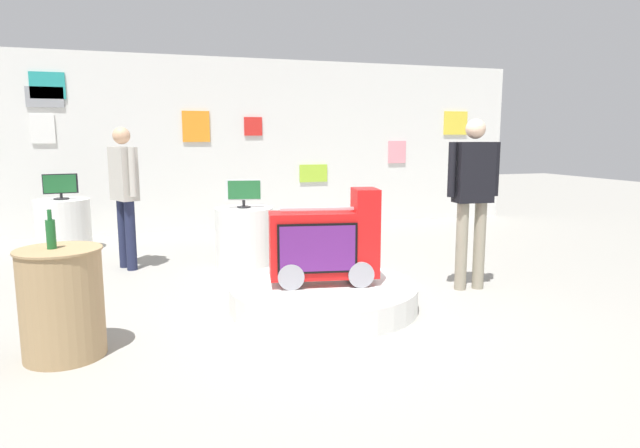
% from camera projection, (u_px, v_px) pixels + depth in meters
% --- Properties ---
extents(ground_plane, '(30.00, 30.00, 0.00)m').
position_uv_depth(ground_plane, '(330.00, 316.00, 4.90)').
color(ground_plane, gray).
extents(back_wall_display, '(10.48, 0.13, 2.86)m').
position_uv_depth(back_wall_display, '(234.00, 145.00, 9.29)').
color(back_wall_display, silver).
rests_on(back_wall_display, ground).
extents(main_display_pedestal, '(1.74, 1.74, 0.23)m').
position_uv_depth(main_display_pedestal, '(324.00, 296.00, 5.12)').
color(main_display_pedestal, silver).
rests_on(main_display_pedestal, ground).
extents(novelty_firetruck_tv, '(1.03, 0.54, 0.88)m').
position_uv_depth(novelty_firetruck_tv, '(326.00, 246.00, 5.04)').
color(novelty_firetruck_tv, gray).
rests_on(novelty_firetruck_tv, main_display_pedestal).
extents(display_pedestal_left_rear, '(0.70, 0.70, 0.72)m').
position_uv_depth(display_pedestal_left_rear, '(245.00, 237.00, 6.73)').
color(display_pedestal_left_rear, silver).
rests_on(display_pedestal_left_rear, ground).
extents(tv_on_left_rear, '(0.42, 0.16, 0.34)m').
position_uv_depth(tv_on_left_rear, '(244.00, 192.00, 6.64)').
color(tv_on_left_rear, black).
rests_on(tv_on_left_rear, display_pedestal_left_rear).
extents(display_pedestal_center_rear, '(0.72, 0.72, 0.72)m').
position_uv_depth(display_pedestal_center_rear, '(63.00, 225.00, 7.61)').
color(display_pedestal_center_rear, silver).
rests_on(display_pedestal_center_rear, ground).
extents(tv_on_center_rear, '(0.44, 0.20, 0.35)m').
position_uv_depth(tv_on_center_rear, '(60.00, 186.00, 7.52)').
color(tv_on_center_rear, black).
rests_on(tv_on_center_rear, display_pedestal_center_rear).
extents(side_table_round, '(0.59, 0.59, 0.80)m').
position_uv_depth(side_table_round, '(62.00, 302.00, 3.94)').
color(side_table_round, '#9E7F56').
rests_on(side_table_round, ground).
extents(bottle_on_side_table, '(0.06, 0.06, 0.28)m').
position_uv_depth(bottle_on_side_table, '(51.00, 233.00, 3.86)').
color(bottle_on_side_table, '#195926').
rests_on(bottle_on_side_table, side_table_round).
extents(shopper_browsing_near_truck, '(0.56, 0.24, 1.75)m').
position_uv_depth(shopper_browsing_near_truck, '(473.00, 191.00, 5.61)').
color(shopper_browsing_near_truck, gray).
rests_on(shopper_browsing_near_truck, ground).
extents(shopper_browsing_rear, '(0.34, 0.51, 1.69)m').
position_uv_depth(shopper_browsing_rear, '(124.00, 187.00, 6.50)').
color(shopper_browsing_rear, '#1E233F').
rests_on(shopper_browsing_rear, ground).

